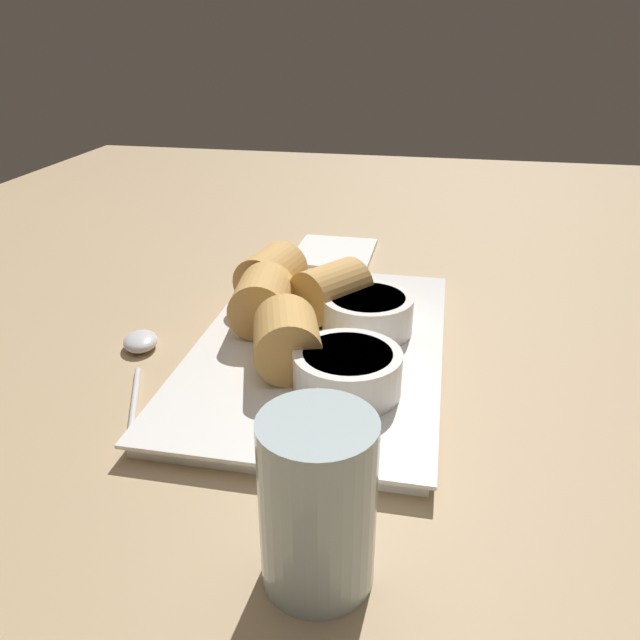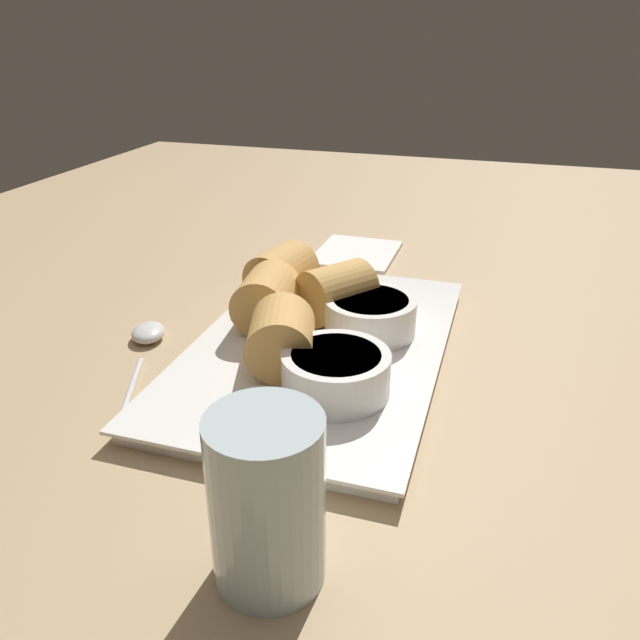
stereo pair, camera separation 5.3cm
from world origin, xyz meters
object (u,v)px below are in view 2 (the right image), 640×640
object	(u,v)px
dipping_bowl_far	(336,371)
napkin	(356,254)
dipping_bowl_near	(370,314)
spoon	(146,339)
serving_plate	(320,349)
drinking_glass	(267,501)

from	to	relation	value
dipping_bowl_far	napkin	distance (cm)	35.19
dipping_bowl_near	napkin	distance (cm)	24.86
spoon	napkin	xyz separation A→B (cm)	(-29.50, 12.79, -0.34)
serving_plate	napkin	bearing A→B (deg)	-172.76
spoon	serving_plate	bearing A→B (deg)	99.66
dipping_bowl_near	dipping_bowl_far	world-z (taller)	same
spoon	napkin	bearing A→B (deg)	156.57
spoon	dipping_bowl_far	bearing A→B (deg)	76.27
dipping_bowl_far	napkin	xyz separation A→B (cm)	(-34.35, -7.04, -3.04)
serving_plate	drinking_glass	size ratio (longest dim) A/B	3.46
napkin	drinking_glass	size ratio (longest dim) A/B	1.16
serving_plate	spoon	world-z (taller)	serving_plate
spoon	napkin	world-z (taller)	spoon
napkin	spoon	bearing A→B (deg)	-23.43
serving_plate	spoon	size ratio (longest dim) A/B	2.18
serving_plate	dipping_bowl_far	bearing A→B (deg)	25.58
spoon	drinking_glass	xyz separation A→B (cm)	(21.37, 20.81, 4.41)
dipping_bowl_near	napkin	xyz separation A→B (cm)	(-23.60, -7.21, -3.04)
dipping_bowl_far	spoon	distance (cm)	20.58
serving_plate	dipping_bowl_near	world-z (taller)	dipping_bowl_near
spoon	napkin	size ratio (longest dim) A/B	1.37
serving_plate	dipping_bowl_near	xyz separation A→B (cm)	(-3.15, 3.81, 2.58)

